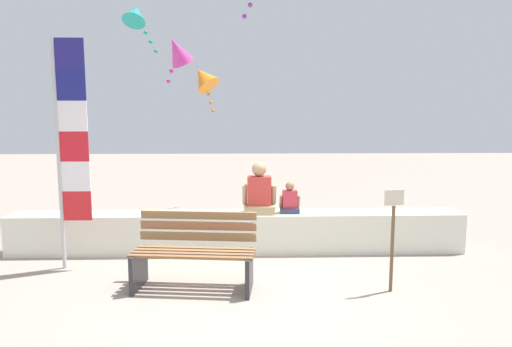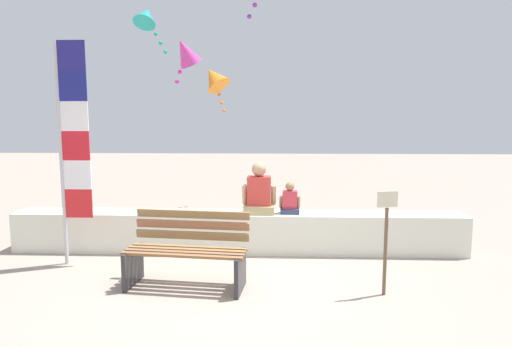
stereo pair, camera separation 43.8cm
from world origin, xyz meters
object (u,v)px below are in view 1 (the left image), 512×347
Objects in this scene: person_adult at (259,193)px; kite_teal at (136,15)px; person_child at (290,201)px; sign_post at (393,231)px; flag_banner at (68,140)px; kite_magenta at (177,51)px; kite_orange at (204,78)px; park_bench at (195,254)px.

kite_teal is (-2.36, 2.53, 3.16)m from person_adult.
person_child is 0.39× the size of sign_post.
flag_banner reaches higher than sign_post.
person_adult is 0.87× the size of kite_magenta.
person_child is at bearing -64.55° from kite_orange.
park_bench is 1.93× the size of person_adult.
park_bench is at bearing -79.14° from kite_magenta.
person_adult is 2.75m from flag_banner.
person_adult is 2.18m from sign_post.
flag_banner reaches higher than person_adult.
sign_post is (2.96, -3.56, -2.55)m from kite_magenta.
kite_teal reaches higher than kite_orange.
sign_post is (2.59, -4.87, -2.19)m from kite_orange.
person_child is (1.29, 1.38, 0.38)m from park_bench.
kite_magenta is (-0.64, 3.36, 2.87)m from park_bench.
person_adult is at bearing -179.95° from person_child.
person_adult is 3.42m from kite_magenta.
kite_teal is at bearing 133.11° from sign_post.
sign_post is at bearing -12.83° from flag_banner.
sign_post is at bearing -50.25° from kite_magenta.
sign_post is (1.49, -1.58, -0.18)m from person_adult.
park_bench is 0.49× the size of flag_banner.
kite_magenta reaches higher than person_child.
person_adult is 1.63× the size of person_child.
kite_orange is at bearing 74.49° from kite_magenta.
person_adult is at bearing 14.74° from flag_banner.
kite_magenta is 0.74× the size of sign_post.
park_bench is 1.68m from person_adult.
kite_magenta is at bearing 68.07° from flag_banner.
park_bench is 3.14× the size of person_child.
sign_post reaches higher than park_bench.
kite_teal is at bearing 111.40° from park_bench.
flag_banner is 3.24m from kite_magenta.
person_child is 4.22m from kite_orange.
person_child is at bearing 47.03° from park_bench.
kite_teal is at bearing -148.55° from kite_orange.
person_child is at bearing 12.54° from flag_banner.
flag_banner is at bearing -111.93° from kite_magenta.
kite_magenta is at bearing 100.86° from park_bench.
park_bench is at bearing -132.97° from person_child.
kite_orange reaches higher than flag_banner.
kite_orange reaches higher than person_child.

